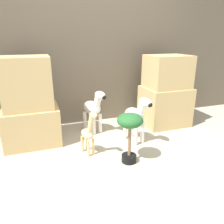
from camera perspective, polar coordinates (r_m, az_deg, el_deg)
name	(u,v)px	position (r m, az deg, el deg)	size (l,w,h in m)	color
ground_plane	(134,169)	(2.44, 5.79, -14.65)	(14.00, 14.00, 0.00)	#B2A88E
wall_back	(94,54)	(3.55, -4.83, 14.91)	(6.40, 0.08, 2.20)	brown
rock_pillar_left	(30,105)	(2.99, -20.71, 1.63)	(0.70, 0.57, 1.13)	tan
rock_pillar_right	(166,93)	(3.54, 13.85, 4.85)	(0.70, 0.57, 1.09)	tan
zebra_right	(136,115)	(2.87, 6.35, -0.90)	(0.27, 0.48, 0.65)	white
zebra_left	(94,108)	(3.17, -4.80, 1.13)	(0.31, 0.48, 0.65)	white
giraffe_figurine	(88,133)	(2.60, -6.17, -5.36)	(0.18, 0.34, 0.57)	#E0C184
potted_palm_front	(130,127)	(2.37, 4.70, -3.96)	(0.29, 0.29, 0.58)	black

